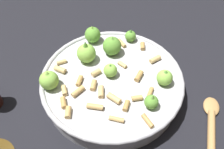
% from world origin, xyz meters
% --- Properties ---
extents(ground_plane, '(2.40, 2.40, 0.00)m').
position_xyz_m(ground_plane, '(0.00, 0.00, 0.00)').
color(ground_plane, black).
extents(cooking_pan, '(0.33, 0.33, 0.11)m').
position_xyz_m(cooking_pan, '(-0.00, -0.00, 0.03)').
color(cooking_pan, '#B7B7BC').
rests_on(cooking_pan, ground).
extents(wooden_spoon, '(0.21, 0.19, 0.02)m').
position_xyz_m(wooden_spoon, '(0.21, 0.12, 0.01)').
color(wooden_spoon, '#B2844C').
rests_on(wooden_spoon, ground).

